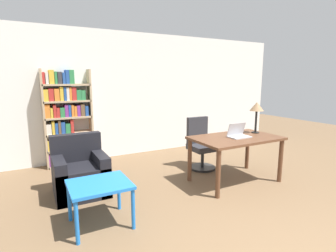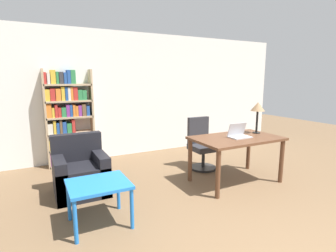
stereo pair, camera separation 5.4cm
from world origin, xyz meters
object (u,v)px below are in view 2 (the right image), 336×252
Objects in this scene: laptop at (239,134)px; table_lamp at (258,108)px; desk at (236,143)px; side_table_blue at (99,188)px; office_chair at (201,145)px; bookshelf at (67,120)px; armchair at (81,174)px.

laptop is 0.65m from table_lamp.
desk is at bearing -169.97° from table_lamp.
side_table_blue is at bearing -173.52° from laptop.
office_chair reaches higher than desk.
bookshelf is at bearing 90.62° from side_table_blue.
side_table_blue is at bearing -172.36° from table_lamp.
armchair is at bearing 167.91° from table_lamp.
bookshelf is at bearing 136.79° from laptop.
laptop is (0.03, -0.02, 0.16)m from desk.
table_lamp reaches higher than armchair.
desk is 0.16m from laptop.
bookshelf is (-2.23, 1.38, 0.45)m from office_chair.
bookshelf is (-0.03, 2.49, 0.45)m from side_table_blue.
table_lamp is (0.53, 0.09, 0.55)m from desk.
side_table_blue is (-2.32, -0.29, -0.21)m from desk.
armchair is (-0.05, 1.00, -0.15)m from side_table_blue.
desk is 1.64× the size of armchair.
desk is at bearing 140.56° from laptop.
bookshelf is (-2.37, 2.23, 0.09)m from laptop.
office_chair is 2.66m from bookshelf.
desk is 2.50m from armchair.
table_lamp is 0.29× the size of bookshelf.
desk is 4.10× the size of laptop.
side_table_blue is at bearing -153.13° from office_chair.
bookshelf reaches higher than office_chair.
side_table_blue is 2.53m from bookshelf.
table_lamp reaches higher than laptop.
bookshelf is at bearing 136.75° from desk.
laptop is 0.94m from office_chair.
armchair is (-2.26, -0.11, -0.15)m from office_chair.
armchair reaches higher than side_table_blue.
side_table_blue is (-2.34, -0.27, -0.36)m from laptop.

